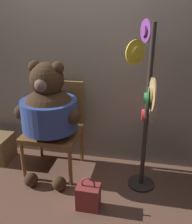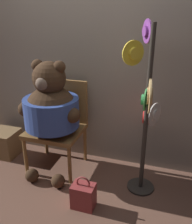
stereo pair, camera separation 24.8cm
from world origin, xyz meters
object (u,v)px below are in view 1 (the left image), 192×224
object	(u,v)px
chair	(55,123)
teddy_bear	(49,111)
hat_display_rack	(146,108)
handbag_on_ground	(88,196)

from	to	relation	value
chair	teddy_bear	xyz separation A→B (m)	(0.02, -0.18, 0.22)
hat_display_rack	handbag_on_ground	xyz separation A→B (m)	(-0.47, -0.44, -0.76)
chair	hat_display_rack	world-z (taller)	hat_display_rack
teddy_bear	handbag_on_ground	bearing A→B (deg)	-40.16
teddy_bear	hat_display_rack	size ratio (longest dim) A/B	0.77
hat_display_rack	handbag_on_ground	size ratio (longest dim) A/B	4.92
teddy_bear	handbag_on_ground	world-z (taller)	teddy_bear
handbag_on_ground	teddy_bear	bearing A→B (deg)	139.84
handbag_on_ground	hat_display_rack	bearing A→B (deg)	43.23
teddy_bear	chair	bearing A→B (deg)	95.31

